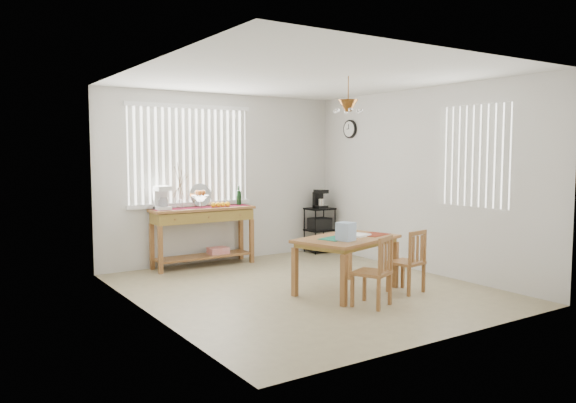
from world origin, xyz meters
TOP-DOWN VIEW (x-y plane):
  - ground at (0.00, 0.00)m, footprint 4.00×4.50m
  - room_shell at (0.00, 0.02)m, footprint 4.20×4.70m
  - sideboard at (-0.45, 2.01)m, footprint 1.56×0.44m
  - sideboard_items at (-0.70, 2.02)m, footprint 1.49×0.37m
  - wire_cart at (1.70, 2.00)m, footprint 0.45×0.36m
  - cart_items at (1.70, 2.01)m, footprint 0.18×0.21m
  - dining_table at (0.34, -0.38)m, footprint 1.43×1.13m
  - table_items at (0.26, -0.52)m, footprint 1.04×0.48m
  - chair_left at (0.18, -1.07)m, footprint 0.48×0.48m
  - chair_right at (0.94, -0.83)m, footprint 0.41×0.41m

SIDE VIEW (x-z plane):
  - ground at x=0.00m, z-range -0.01..0.00m
  - chair_right at x=0.94m, z-range -0.01..0.76m
  - chair_left at x=0.18m, z-range -0.01..0.78m
  - wire_cart at x=1.70m, z-range 0.08..0.84m
  - dining_table at x=0.34m, z-range 0.26..0.93m
  - sideboard at x=-0.45m, z-range 0.22..1.10m
  - table_items at x=0.26m, z-range 0.64..0.86m
  - cart_items at x=1.70m, z-range 0.75..1.06m
  - sideboard_items at x=-0.70m, z-range 0.68..1.35m
  - room_shell at x=0.00m, z-range 0.34..3.04m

